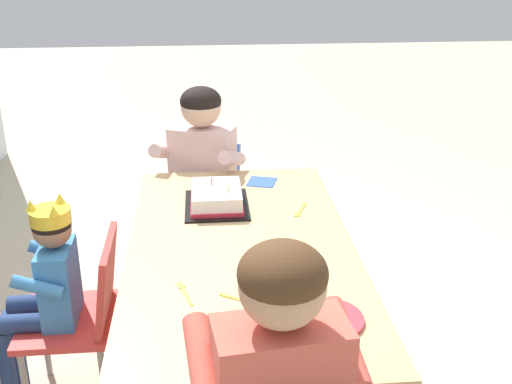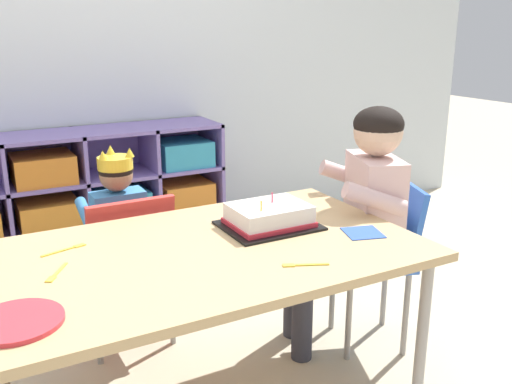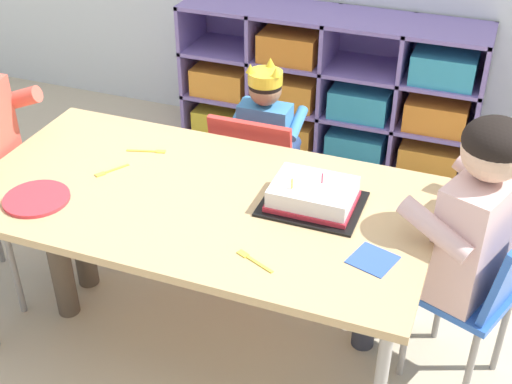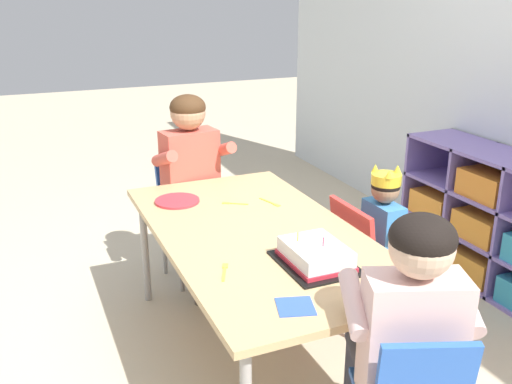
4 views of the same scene
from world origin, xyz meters
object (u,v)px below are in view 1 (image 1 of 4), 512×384
Objects in this scene: classroom_chair_guest_side at (208,200)px; fork_near_child_seat at (241,300)px; guest_at_table_side at (199,170)px; activity_table at (242,257)px; birthday_cake_on_tray at (217,198)px; classroom_chair_blue at (83,310)px; adult_helper_seated at (274,384)px; child_with_crown at (46,282)px; fork_at_table_front_edge at (300,210)px; paper_plate_stack at (327,319)px; fork_beside_plate_stack at (185,292)px.

fork_near_child_seat is at bearing -65.27° from classroom_chair_guest_side.
activity_table is at bearing -58.69° from guest_at_table_side.
classroom_chair_guest_side is 2.15× the size of birthday_cake_on_tray.
classroom_chair_blue is 1.04m from adult_helper_seated.
child_with_crown is 2.61× the size of birthday_cake_on_tray.
activity_table is 0.61m from classroom_chair_blue.
guest_at_table_side is 7.66× the size of fork_at_table_front_edge.
adult_helper_seated reaches higher than fork_near_child_seat.
child_with_crown reaches higher than birthday_cake_on_tray.
paper_plate_stack reaches higher than fork_beside_plate_stack.
birthday_cake_on_tray reaches higher than classroom_chair_blue.
classroom_chair_guest_side is at bearing -92.62° from adult_helper_seated.
adult_helper_seated is at bearing 148.90° from paper_plate_stack.
child_with_crown is 1.00m from fork_at_table_front_edge.
activity_table is 7.10× the size of paper_plate_stack.
guest_at_table_side is (0.83, -0.54, 0.09)m from child_with_crown.
adult_helper_seated is at bearing -62.87° from guest_at_table_side.
fork_near_child_seat is 0.70m from fork_at_table_front_edge.
child_with_crown is 7.17× the size of fork_near_child_seat.
classroom_chair_blue is 0.96m from guest_at_table_side.
fork_beside_plate_stack and fork_near_child_seat have the same top height.
paper_plate_stack is at bearing 61.96° from child_with_crown.
guest_at_table_side is 7.04× the size of fork_beside_plate_stack.
fork_beside_plate_stack is (-0.29, 0.20, 0.04)m from activity_table.
birthday_cake_on_tray is (0.37, -0.62, 0.14)m from child_with_crown.
fork_near_child_seat is at bearing -175.86° from birthday_cake_on_tray.
birthday_cake_on_tray is 0.67m from fork_beside_plate_stack.
birthday_cake_on_tray reaches higher than fork_at_table_front_edge.
fork_near_child_seat is 0.89× the size of fork_at_table_front_edge.
child_with_crown reaches higher than paper_plate_stack.
birthday_cake_on_tray is 1.48× the size of paper_plate_stack.
activity_table is 0.53m from paper_plate_stack.
classroom_chair_guest_side is at bearing -54.15° from fork_near_child_seat.
adult_helper_seated is 4.99× the size of paper_plate_stack.
guest_at_table_side is at bearing 10.40° from activity_table.
adult_helper_seated reaches higher than fork_beside_plate_stack.
fork_beside_plate_stack is 1.22× the size of fork_near_child_seat.
child_with_crown is 1.00m from guest_at_table_side.
guest_at_table_side reaches higher than classroom_chair_guest_side.
fork_at_table_front_edge is at bearing 109.03° from classroom_chair_blue.
classroom_chair_guest_side is at bearing 53.97° from fork_at_table_front_edge.
guest_at_table_side is 1.36m from paper_plate_stack.
guest_at_table_side is (-0.11, 0.04, 0.20)m from classroom_chair_guest_side.
fork_beside_plate_stack is (-0.29, -0.50, 0.11)m from child_with_crown.
activity_table is 0.95m from classroom_chair_guest_side.
guest_at_table_side is at bearing -90.00° from classroom_chair_guest_side.
classroom_chair_blue is 0.68m from birthday_cake_on_tray.
paper_plate_stack is (-0.48, -0.91, 0.11)m from child_with_crown.
birthday_cake_on_tray is at bearing -65.67° from classroom_chair_guest_side.
adult_helper_seated is at bearing -174.95° from birthday_cake_on_tray.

